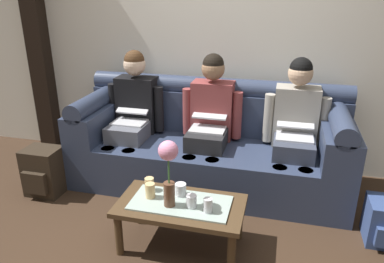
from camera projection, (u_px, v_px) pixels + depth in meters
name	position (u px, v px, depth m)	size (l,w,h in m)	color
ground_plane	(174.00, 260.00, 2.57)	(14.00, 14.00, 0.00)	#382619
back_wall_patterned	(223.00, 22.00, 3.57)	(6.00, 0.12, 2.90)	silver
timber_pillar	(35.00, 19.00, 3.92)	(0.20, 0.20, 2.90)	black
couch	(210.00, 146.00, 3.49)	(2.49, 0.88, 0.96)	#2D3851
person_left	(133.00, 111.00, 3.55)	(0.56, 0.67, 1.22)	#595B66
person_middle	(210.00, 117.00, 3.38)	(0.56, 0.67, 1.22)	#232326
person_right	(295.00, 124.00, 3.20)	(0.56, 0.67, 1.22)	#383D4C
coffee_table	(181.00, 209.00, 2.61)	(0.89, 0.48, 0.37)	#47331E
flower_vase	(169.00, 164.00, 2.43)	(0.13, 0.13, 0.48)	brown
cup_near_left	(191.00, 201.00, 2.51)	(0.07, 0.07, 0.09)	silver
cup_near_right	(150.00, 191.00, 2.62)	(0.07, 0.07, 0.11)	#DBB77A
cup_far_center	(181.00, 189.00, 2.66)	(0.08, 0.08, 0.09)	silver
cup_far_left	(208.00, 205.00, 2.46)	(0.06, 0.06, 0.10)	silver
cup_far_right	(149.00, 184.00, 2.72)	(0.07, 0.07, 0.10)	#DBB77A
backpack_left	(44.00, 172.00, 3.33)	(0.32, 0.30, 0.44)	#2D2319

